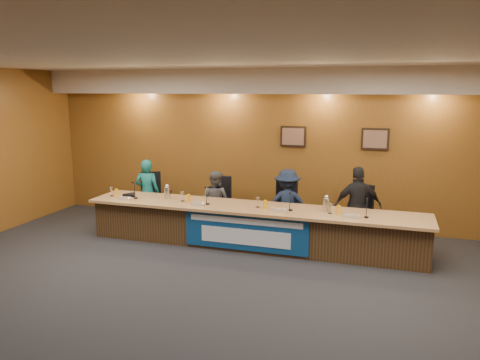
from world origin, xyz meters
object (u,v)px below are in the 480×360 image
at_px(office_chair_a, 150,201).
at_px(speakerphone, 131,195).
at_px(dais_body, 252,227).
at_px(carafe_right, 326,205).
at_px(panelist_c, 287,204).
at_px(carafe_left, 167,193).
at_px(office_chair_b, 217,207).
at_px(office_chair_c, 288,212).
at_px(panelist_b, 215,201).
at_px(office_chair_d, 357,218).
at_px(banner, 245,232).
at_px(panelist_a, 147,192).
at_px(panelist_d, 358,206).

height_order(office_chair_a, speakerphone, speakerphone).
bearing_deg(dais_body, carafe_right, 0.75).
xyz_separation_m(panelist_c, carafe_left, (-2.19, -0.60, 0.20)).
xyz_separation_m(office_chair_b, office_chair_c, (1.44, 0.00, 0.00)).
relative_size(panelist_b, office_chair_b, 2.56).
relative_size(panelist_b, office_chair_d, 2.56).
bearing_deg(office_chair_b, office_chair_c, 3.31).
bearing_deg(dais_body, banner, -90.00).
relative_size(panelist_c, carafe_right, 5.89).
bearing_deg(office_chair_a, carafe_right, -32.14).
xyz_separation_m(panelist_b, office_chair_a, (-1.50, 0.10, -0.13)).
xyz_separation_m(panelist_a, panelist_b, (1.50, 0.00, -0.08)).
height_order(office_chair_b, office_chair_d, same).
bearing_deg(panelist_d, office_chair_a, -17.22).
distance_m(panelist_b, panelist_c, 1.44).
distance_m(office_chair_b, carafe_right, 2.39).
relative_size(dais_body, office_chair_b, 12.50).
bearing_deg(office_chair_b, panelist_d, 1.22).
xyz_separation_m(panelist_b, office_chair_c, (1.44, 0.10, -0.13)).
bearing_deg(office_chair_d, panelist_c, -159.80).
distance_m(panelist_a, panelist_d, 4.24).
height_order(dais_body, panelist_a, panelist_a).
height_order(panelist_b, office_chair_b, panelist_b).
height_order(panelist_b, speakerphone, panelist_b).
bearing_deg(dais_body, panelist_b, 146.19).
height_order(office_chair_b, carafe_right, carafe_right).
xyz_separation_m(panelist_b, speakerphone, (-1.52, -0.62, 0.16)).
bearing_deg(panelist_c, office_chair_a, -16.15).
height_order(banner, carafe_right, carafe_right).
distance_m(panelist_c, office_chair_c, 0.21).
xyz_separation_m(panelist_c, office_chair_c, (0.00, 0.10, -0.19)).
bearing_deg(office_chair_d, office_chair_a, -164.23).
xyz_separation_m(panelist_b, panelist_d, (2.73, 0.00, 0.11)).
xyz_separation_m(office_chair_d, carafe_left, (-3.48, -0.70, 0.38)).
bearing_deg(banner, office_chair_a, 154.90).
xyz_separation_m(panelist_c, office_chair_b, (-1.44, 0.10, -0.19)).
bearing_deg(dais_body, office_chair_c, 55.59).
bearing_deg(office_chair_b, speakerphone, -151.33).
relative_size(office_chair_b, office_chair_d, 1.00).
bearing_deg(panelist_b, office_chair_d, -164.92).
distance_m(office_chair_a, carafe_right, 3.84).
xyz_separation_m(banner, carafe_right, (1.31, 0.43, 0.48)).
distance_m(banner, carafe_left, 1.81).
bearing_deg(office_chair_c, panelist_a, 161.32).
xyz_separation_m(banner, panelist_c, (0.50, 1.05, 0.29)).
relative_size(panelist_b, office_chair_a, 2.56).
bearing_deg(office_chair_d, office_chair_b, -164.23).
distance_m(dais_body, carafe_left, 1.76).
relative_size(office_chair_a, office_chair_d, 1.00).
bearing_deg(office_chair_d, office_chair_c, -164.23).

